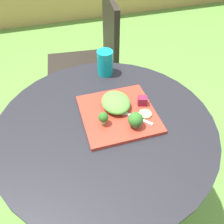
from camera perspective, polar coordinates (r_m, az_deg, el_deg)
ground_plane at (r=1.50m, az=-0.99°, el=-21.78°), size 12.00×12.00×0.00m
patio_table at (r=1.12m, az=-1.26°, el=-12.90°), size 0.81×0.81×0.72m
patio_chair at (r=1.62m, az=-4.31°, el=12.86°), size 0.49×0.49×0.90m
salad_plate at (r=0.92m, az=1.51°, el=-0.45°), size 0.27×0.27×0.01m
drinking_glass at (r=1.10m, az=-1.63°, el=11.26°), size 0.07×0.07×0.11m
fork at (r=0.90m, az=4.22°, el=-0.71°), size 0.12×0.13×0.00m
lettuce_mound at (r=0.92m, az=0.92°, el=2.28°), size 0.11×0.13×0.04m
broccoli_floret_0 at (r=0.85m, az=-2.05°, el=-1.30°), size 0.04×0.04×0.05m
broccoli_floret_1 at (r=0.84m, az=5.55°, el=-1.83°), size 0.05×0.05×0.06m
cucumber_slice_0 at (r=0.91m, az=7.82°, el=-0.48°), size 0.05×0.05×0.01m
beet_chunk_0 at (r=0.94m, az=7.19°, el=2.62°), size 0.04×0.04×0.04m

